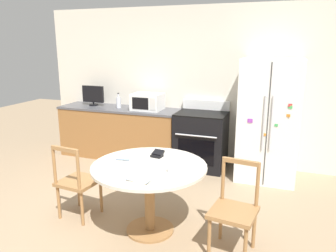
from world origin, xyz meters
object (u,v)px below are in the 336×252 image
dining_chair_right (234,211)px  wallet (158,154)px  candle_glass (171,169)px  microwave (148,102)px  dining_chair_left (77,182)px  refrigerator (269,120)px  counter_bottle (119,102)px  countertop_tv (93,95)px  oven_range (201,140)px

dining_chair_right → wallet: 1.04m
candle_glass → microwave: bearing=118.6°
dining_chair_left → refrigerator: bearing=51.0°
counter_bottle → dining_chair_right: size_ratio=0.29×
candle_glass → countertop_tv: bearing=135.7°
oven_range → counter_bottle: 1.59m
counter_bottle → candle_glass: 2.79m
countertop_tv → dining_chair_right: size_ratio=0.46×
refrigerator → wallet: 2.03m
counter_bottle → wallet: bearing=-51.1°
dining_chair_left → dining_chair_right: bearing=4.4°
dining_chair_right → dining_chair_left: bearing=5.7°
refrigerator → counter_bottle: (-2.54, 0.08, 0.10)m
refrigerator → oven_range: (-1.04, 0.07, -0.43)m
counter_bottle → dining_chair_right: (2.36, -2.12, -0.56)m
countertop_tv → counter_bottle: (0.54, -0.06, -0.09)m
counter_bottle → candle_glass: bearing=-51.3°
refrigerator → dining_chair_right: 2.10m
microwave → candle_glass: 2.51m
countertop_tv → candle_glass: countertop_tv is taller
refrigerator → wallet: size_ratio=12.57×
countertop_tv → candle_glass: 3.20m
oven_range → refrigerator: bearing=-3.9°
oven_range → microwave: microwave is taller
dining_chair_right → candle_glass: 0.72m
countertop_tv → counter_bottle: size_ratio=1.59×
microwave → wallet: microwave is taller
dining_chair_left → candle_glass: dining_chair_left is taller
counter_bottle → candle_glass: size_ratio=3.08×
oven_range → countertop_tv: (-2.04, 0.07, 0.62)m
wallet → candle_glass: bearing=-52.4°
oven_range → microwave: bearing=178.0°
dining_chair_left → candle_glass: size_ratio=10.60×
wallet → dining_chair_right: bearing=-19.9°
countertop_tv → dining_chair_left: countertop_tv is taller
wallet → refrigerator: bearing=57.2°
oven_range → countertop_tv: countertop_tv is taller
countertop_tv → wallet: bearing=-42.8°
countertop_tv → counter_bottle: 0.56m
countertop_tv → wallet: size_ratio=2.92×
refrigerator → candle_glass: (-0.80, -2.09, -0.10)m
dining_chair_right → wallet: dining_chair_right is taller
refrigerator → dining_chair_left: (-1.99, -1.98, -0.46)m
oven_range → candle_glass: (0.24, -2.16, 0.33)m
countertop_tv → dining_chair_left: 2.47m
dining_chair_left → dining_chair_right: 1.82m
oven_range → countertop_tv: 2.14m
microwave → dining_chair_right: (1.82, -2.14, -0.60)m
refrigerator → candle_glass: 2.24m
counter_bottle → dining_chair_left: (0.55, -2.06, -0.56)m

